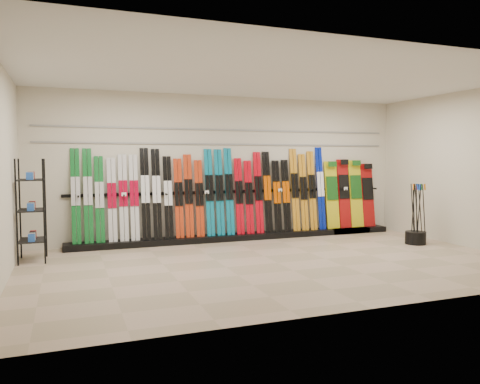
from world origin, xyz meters
name	(u,v)px	position (x,y,z in m)	size (l,w,h in m)	color
floor	(278,263)	(0.00, 0.00, 0.00)	(8.00, 8.00, 0.00)	tan
back_wall	(228,168)	(0.00, 2.50, 1.50)	(8.00, 8.00, 0.00)	beige
left_wall	(1,174)	(-4.00, 0.00, 1.50)	(5.00, 5.00, 0.00)	beige
right_wall	(469,169)	(4.00, 0.00, 1.50)	(5.00, 5.00, 0.00)	beige
ceiling	(279,76)	(0.00, 0.00, 3.00)	(8.00, 8.00, 0.00)	silver
ski_rack_base	(241,237)	(0.22, 2.28, 0.06)	(8.00, 0.40, 0.12)	black
skis	(210,194)	(-0.45, 2.35, 0.96)	(5.37, 0.28, 1.83)	#126726
snowboards	(350,194)	(2.93, 2.36, 0.88)	(1.28, 0.24, 1.56)	gold
accessory_rack	(32,210)	(-3.75, 1.56, 0.85)	(0.40, 0.60, 1.70)	black
pole_bin	(416,238)	(3.29, 0.58, 0.12)	(0.40, 0.40, 0.25)	black
ski_poles	(417,213)	(3.32, 0.59, 0.61)	(0.27, 0.24, 1.18)	black
slatwall_rail_0	(228,144)	(0.00, 2.48, 2.00)	(7.60, 0.02, 0.03)	gray
slatwall_rail_1	(228,130)	(0.00, 2.48, 2.30)	(7.60, 0.02, 0.03)	gray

